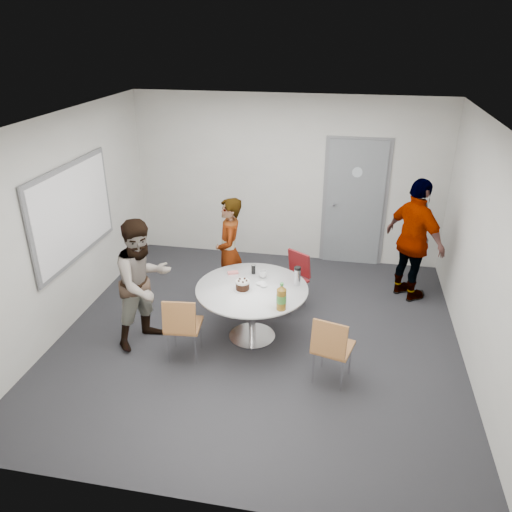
% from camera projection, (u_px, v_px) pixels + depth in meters
% --- Properties ---
extents(floor, '(5.00, 5.00, 0.00)m').
position_uv_depth(floor, '(259.00, 336.00, 6.41)').
color(floor, '#242428').
rests_on(floor, ground).
extents(ceiling, '(5.00, 5.00, 0.00)m').
position_uv_depth(ceiling, '(259.00, 122.00, 5.26)').
color(ceiling, silver).
rests_on(ceiling, wall_back).
extents(wall_back, '(5.00, 0.00, 5.00)m').
position_uv_depth(wall_back, '(287.00, 180.00, 8.06)').
color(wall_back, silver).
rests_on(wall_back, floor).
extents(wall_left, '(0.00, 5.00, 5.00)m').
position_uv_depth(wall_left, '(63.00, 225.00, 6.26)').
color(wall_left, silver).
rests_on(wall_left, floor).
extents(wall_right, '(0.00, 5.00, 5.00)m').
position_uv_depth(wall_right, '(485.00, 257.00, 5.41)').
color(wall_right, silver).
rests_on(wall_right, floor).
extents(wall_front, '(5.00, 0.00, 5.00)m').
position_uv_depth(wall_front, '(196.00, 373.00, 3.61)').
color(wall_front, silver).
rests_on(wall_front, floor).
extents(door, '(1.02, 0.17, 2.12)m').
position_uv_depth(door, '(354.00, 203.00, 7.99)').
color(door, slate).
rests_on(door, wall_back).
extents(whiteboard, '(0.04, 1.90, 1.25)m').
position_uv_depth(whiteboard, '(73.00, 212.00, 6.39)').
color(whiteboard, slate).
rests_on(whiteboard, wall_left).
extents(table, '(1.38, 1.38, 1.05)m').
position_uv_depth(table, '(254.00, 295.00, 6.11)').
color(table, silver).
rests_on(table, floor).
extents(chair_near_left, '(0.44, 0.47, 0.84)m').
position_uv_depth(chair_near_left, '(182.00, 323.00, 5.75)').
color(chair_near_left, brown).
rests_on(chair_near_left, floor).
extents(chair_near_right, '(0.49, 0.52, 0.84)m').
position_uv_depth(chair_near_right, '(331.00, 345.00, 5.36)').
color(chair_near_right, brown).
rests_on(chair_near_right, floor).
extents(chair_far, '(0.54, 0.55, 0.80)m').
position_uv_depth(chair_far, '(294.00, 275.00, 6.92)').
color(chair_far, maroon).
rests_on(chair_far, floor).
extents(person_main, '(0.50, 0.64, 1.56)m').
position_uv_depth(person_main, '(229.00, 253.00, 6.87)').
color(person_main, '#A5C6EA').
rests_on(person_main, floor).
extents(person_left, '(0.93, 0.99, 1.63)m').
position_uv_depth(person_left, '(143.00, 283.00, 6.00)').
color(person_left, white).
rests_on(person_left, floor).
extents(person_right, '(1.00, 1.08, 1.78)m').
position_uv_depth(person_right, '(414.00, 241.00, 6.97)').
color(person_right, black).
rests_on(person_right, floor).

